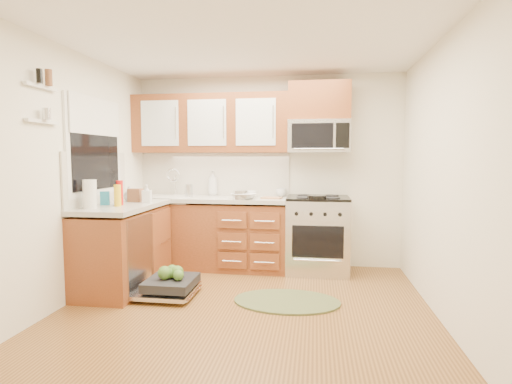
% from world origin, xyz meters
% --- Properties ---
extents(floor, '(3.50, 3.50, 0.00)m').
position_xyz_m(floor, '(0.00, 0.00, 0.00)').
color(floor, brown).
rests_on(floor, ground).
extents(ceiling, '(3.50, 3.50, 0.00)m').
position_xyz_m(ceiling, '(0.00, 0.00, 2.50)').
color(ceiling, white).
rests_on(ceiling, ground).
extents(wall_back, '(3.50, 0.04, 2.50)m').
position_xyz_m(wall_back, '(0.00, 1.75, 1.25)').
color(wall_back, white).
rests_on(wall_back, ground).
extents(wall_front, '(3.50, 0.04, 2.50)m').
position_xyz_m(wall_front, '(0.00, -1.75, 1.25)').
color(wall_front, white).
rests_on(wall_front, ground).
extents(wall_left, '(0.04, 3.50, 2.50)m').
position_xyz_m(wall_left, '(-1.75, 0.00, 1.25)').
color(wall_left, white).
rests_on(wall_left, ground).
extents(wall_right, '(0.04, 3.50, 2.50)m').
position_xyz_m(wall_right, '(1.75, 0.00, 1.25)').
color(wall_right, white).
rests_on(wall_right, ground).
extents(base_cabinet_back, '(2.05, 0.60, 0.85)m').
position_xyz_m(base_cabinet_back, '(-0.73, 1.45, 0.42)').
color(base_cabinet_back, '#623116').
rests_on(base_cabinet_back, ground).
extents(base_cabinet_left, '(0.60, 1.25, 0.85)m').
position_xyz_m(base_cabinet_left, '(-1.45, 0.52, 0.42)').
color(base_cabinet_left, '#623116').
rests_on(base_cabinet_left, ground).
extents(countertop_back, '(2.07, 0.64, 0.05)m').
position_xyz_m(countertop_back, '(-0.72, 1.44, 0.90)').
color(countertop_back, beige).
rests_on(countertop_back, base_cabinet_back).
extents(countertop_left, '(0.64, 1.27, 0.05)m').
position_xyz_m(countertop_left, '(-1.44, 0.53, 0.90)').
color(countertop_left, beige).
rests_on(countertop_left, base_cabinet_left).
extents(backsplash_back, '(2.05, 0.02, 0.57)m').
position_xyz_m(backsplash_back, '(-0.73, 1.74, 1.21)').
color(backsplash_back, beige).
rests_on(backsplash_back, ground).
extents(backsplash_left, '(0.02, 1.25, 0.57)m').
position_xyz_m(backsplash_left, '(-1.74, 0.52, 1.21)').
color(backsplash_left, beige).
rests_on(backsplash_left, ground).
extents(upper_cabinets, '(2.05, 0.35, 0.75)m').
position_xyz_m(upper_cabinets, '(-0.73, 1.57, 1.88)').
color(upper_cabinets, '#623116').
rests_on(upper_cabinets, ground).
extents(cabinet_over_mw, '(0.76, 0.35, 0.47)m').
position_xyz_m(cabinet_over_mw, '(0.68, 1.57, 2.13)').
color(cabinet_over_mw, '#623116').
rests_on(cabinet_over_mw, ground).
extents(range, '(0.76, 0.64, 0.95)m').
position_xyz_m(range, '(0.68, 1.43, 0.47)').
color(range, silver).
rests_on(range, ground).
extents(microwave, '(0.76, 0.38, 0.40)m').
position_xyz_m(microwave, '(0.68, 1.55, 1.70)').
color(microwave, silver).
rests_on(microwave, ground).
extents(sink, '(0.62, 0.50, 0.26)m').
position_xyz_m(sink, '(-1.25, 1.42, 0.80)').
color(sink, white).
rests_on(sink, ground).
extents(dishwasher, '(0.70, 0.60, 0.20)m').
position_xyz_m(dishwasher, '(-0.86, 0.30, 0.10)').
color(dishwasher, silver).
rests_on(dishwasher, ground).
extents(window, '(0.03, 1.05, 1.05)m').
position_xyz_m(window, '(-1.74, 0.50, 1.55)').
color(window, white).
rests_on(window, ground).
extents(window_blind, '(0.02, 0.96, 0.40)m').
position_xyz_m(window_blind, '(-1.71, 0.50, 1.88)').
color(window_blind, white).
rests_on(window_blind, ground).
extents(shelf_upper, '(0.04, 0.40, 0.03)m').
position_xyz_m(shelf_upper, '(-1.72, -0.35, 2.05)').
color(shelf_upper, white).
rests_on(shelf_upper, ground).
extents(shelf_lower, '(0.04, 0.40, 0.03)m').
position_xyz_m(shelf_lower, '(-1.72, -0.35, 1.75)').
color(shelf_lower, white).
rests_on(shelf_lower, ground).
extents(rug, '(1.20, 0.93, 0.02)m').
position_xyz_m(rug, '(0.38, 0.30, 0.01)').
color(rug, '#556036').
rests_on(rug, ground).
extents(skillet, '(0.30, 0.30, 0.04)m').
position_xyz_m(skillet, '(0.66, 1.18, 0.97)').
color(skillet, black).
rests_on(skillet, range).
extents(stock_pot, '(0.21, 0.21, 0.11)m').
position_xyz_m(stock_pot, '(-0.26, 1.22, 0.98)').
color(stock_pot, silver).
rests_on(stock_pot, countertop_back).
extents(cutting_board, '(0.27, 0.20, 0.02)m').
position_xyz_m(cutting_board, '(0.11, 1.37, 0.93)').
color(cutting_board, '#B17D50').
rests_on(cutting_board, countertop_back).
extents(canister, '(0.12, 0.12, 0.17)m').
position_xyz_m(canister, '(-0.98, 1.39, 1.01)').
color(canister, silver).
rests_on(canister, countertop_back).
extents(paper_towel_roll, '(0.16, 0.16, 0.29)m').
position_xyz_m(paper_towel_roll, '(-1.60, 0.14, 1.07)').
color(paper_towel_roll, white).
rests_on(paper_towel_roll, countertop_left).
extents(mustard_bottle, '(0.10, 0.10, 0.23)m').
position_xyz_m(mustard_bottle, '(-1.41, 0.35, 1.04)').
color(mustard_bottle, yellow).
rests_on(mustard_bottle, countertop_left).
extents(red_bottle, '(0.09, 0.09, 0.27)m').
position_xyz_m(red_bottle, '(-1.44, 0.46, 1.06)').
color(red_bottle, red).
rests_on(red_bottle, countertop_left).
extents(wooden_box, '(0.16, 0.11, 0.15)m').
position_xyz_m(wooden_box, '(-1.42, 0.78, 1.00)').
color(wooden_box, brown).
rests_on(wooden_box, countertop_left).
extents(blue_carton, '(0.11, 0.08, 0.15)m').
position_xyz_m(blue_carton, '(-1.60, 0.43, 1.00)').
color(blue_carton, teal).
rests_on(blue_carton, countertop_left).
extents(bowl_a, '(0.37, 0.37, 0.07)m').
position_xyz_m(bowl_a, '(-0.23, 1.25, 0.96)').
color(bowl_a, '#999999').
rests_on(bowl_a, countertop_back).
extents(bowl_b, '(0.33, 0.33, 0.08)m').
position_xyz_m(bowl_b, '(-0.23, 1.47, 0.96)').
color(bowl_b, '#999999').
rests_on(bowl_b, countertop_back).
extents(cup, '(0.18, 0.18, 0.11)m').
position_xyz_m(cup, '(0.20, 1.65, 0.98)').
color(cup, '#999999').
rests_on(cup, countertop_back).
extents(soap_bottle_a, '(0.15, 0.15, 0.34)m').
position_xyz_m(soap_bottle_a, '(-0.73, 1.68, 1.09)').
color(soap_bottle_a, '#999999').
rests_on(soap_bottle_a, countertop_back).
extents(soap_bottle_b, '(0.11, 0.11, 0.21)m').
position_xyz_m(soap_bottle_b, '(-1.25, 0.72, 1.03)').
color(soap_bottle_b, '#999999').
rests_on(soap_bottle_b, countertop_left).
extents(soap_bottle_c, '(0.18, 0.18, 0.18)m').
position_xyz_m(soap_bottle_c, '(-1.51, 0.82, 1.01)').
color(soap_bottle_c, '#999999').
rests_on(soap_bottle_c, countertop_left).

